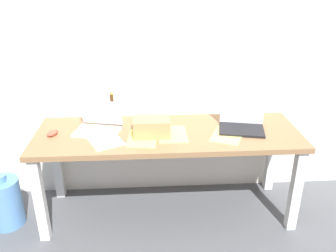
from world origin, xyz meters
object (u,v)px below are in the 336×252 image
Objects in this scene: laptop_right at (242,122)px; beer_bottle at (113,111)px; desk at (168,143)px; laptop_left at (99,125)px; computer_mouse at (53,133)px; cardboard_box at (152,127)px; water_cooler_jug at (5,202)px.

laptop_right is 1.56× the size of beer_bottle.
laptop_right is at bearing 2.57° from desk.
laptop_left is at bearing -118.04° from beer_bottle.
computer_mouse is 0.74m from cardboard_box.
laptop_left is 1.09m from laptop_right.
beer_bottle is (-0.99, 0.21, 0.03)m from laptop_right.
laptop_right is 3.74× the size of computer_mouse.
laptop_right is 1.93m from water_cooler_jug.
computer_mouse is at bearing -179.16° from laptop_right.
desk is 0.59m from laptop_right.
beer_bottle is 0.91× the size of cardboard_box.
computer_mouse is (-0.86, 0.00, 0.11)m from desk.
cardboard_box is (0.30, -0.28, -0.02)m from beer_bottle.
water_cooler_jug is (-0.41, -0.09, -0.54)m from computer_mouse.
laptop_right is 1.02m from beer_bottle.
computer_mouse is at bearing 175.86° from cardboard_box.
laptop_left is 0.95m from water_cooler_jug.
laptop_left is 0.85× the size of water_cooler_jug.
beer_bottle is 0.55× the size of water_cooler_jug.
cardboard_box is 1.29m from water_cooler_jug.
desk is 0.21m from cardboard_box.
cardboard_box is 0.60× the size of water_cooler_jug.
beer_bottle is 0.41m from cardboard_box.
computer_mouse is 0.69m from water_cooler_jug.
laptop_right is 0.69m from cardboard_box.
beer_bottle is at bearing 20.42° from water_cooler_jug.
desk is 19.87× the size of computer_mouse.
cardboard_box is at bearing -42.66° from beer_bottle.
cardboard_box is (0.73, -0.05, 0.05)m from computer_mouse.
computer_mouse is (-1.42, -0.02, -0.04)m from laptop_right.
cardboard_box is (-0.12, -0.05, 0.16)m from desk.
beer_bottle is (-0.43, 0.23, 0.18)m from desk.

